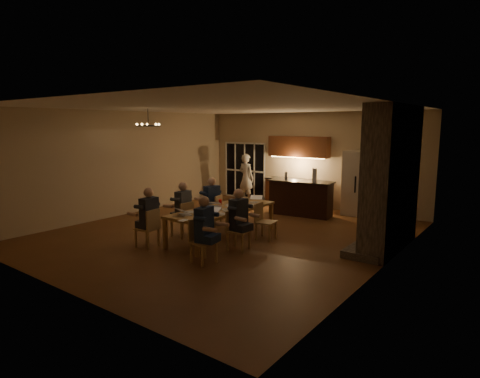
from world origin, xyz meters
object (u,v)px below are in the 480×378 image
redcup_mid (220,202)px  can_silver (205,211)px  person_right_mid (239,219)px  person_left_far (212,203)px  plate_near (220,214)px  chair_right_far (266,222)px  plate_left (190,212)px  standing_person (246,178)px  laptop_e (242,196)px  person_right_near (204,230)px  bar_bottle (286,176)px  mug_front (213,209)px  plate_far (252,205)px  can_right (244,205)px  mug_mid (242,203)px  bar_blender (315,175)px  dining_table (223,223)px  refrigerator (359,183)px  laptop_d (227,206)px  chair_left_mid (182,219)px  chandelier (148,126)px  laptop_a (185,210)px  person_left_mid (183,209)px  chair_left_far (212,211)px  chair_right_mid (239,231)px  chair_left_near (147,228)px  chair_right_near (203,242)px  laptop_f (256,198)px  can_cola (251,197)px  redcup_near (200,218)px  laptop_c (215,202)px  mug_back (231,200)px  laptop_b (211,211)px

redcup_mid → can_silver: bearing=-66.7°
person_right_mid → person_left_far: bearing=62.2°
person_right_mid → plate_near: person_right_mid is taller
chair_right_far → plate_left: chair_right_far is taller
standing_person → laptop_e: standing_person is taller
person_right_near → bar_bottle: 5.16m
person_right_near → mug_front: bearing=24.2°
redcup_mid → plate_far: redcup_mid is taller
laptop_e → can_right: laptop_e is taller
can_silver → can_right: 1.13m
mug_mid → bar_blender: (0.63, 2.78, 0.49)m
person_left_far → standing_person: bearing=-147.9°
dining_table → redcup_mid: 0.70m
refrigerator → laptop_d: 4.90m
chair_right_far → can_right: 0.68m
chair_left_mid → chandelier: 2.69m
laptop_a → plate_far: size_ratio=1.15×
redcup_mid → person_right_mid: bearing=-35.1°
person_left_mid → laptop_a: person_left_mid is taller
chair_left_far → person_right_near: (1.77, -2.29, 0.24)m
redcup_mid → plate_far: size_ratio=0.43×
person_right_near → person_right_mid: 1.13m
person_right_near → chair_right_mid: bearing=-12.1°
chair_left_near → laptop_a: laptop_a is taller
laptop_a → plate_left: (-0.09, 0.24, -0.10)m
chair_right_near → person_left_far: size_ratio=0.64×
laptop_f → can_cola: bearing=112.7°
refrigerator → person_right_mid: refrigerator is taller
mug_front → redcup_near: redcup_near is taller
laptop_c → redcup_near: size_ratio=2.67×
plate_far → chair_right_mid: bearing=-68.0°
chair_left_near → person_right_near: 1.79m
plate_left → plate_far: same height
person_right_near → mug_front: 1.51m
laptop_f → person_left_far: bearing=174.7°
laptop_d → can_cola: bearing=132.8°
person_right_mid → bar_blender: bearing=6.4°
laptop_c → redcup_near: (0.71, -1.34, -0.05)m
bar_bottle → person_right_mid: bearing=-74.8°
person_left_mid → redcup_near: person_left_mid is taller
laptop_d → mug_front: bearing=-99.1°
refrigerator → mug_back: size_ratio=20.00×
refrigerator → laptop_b: 5.51m
person_left_mid → laptop_e: size_ratio=4.31×
dining_table → chandelier: bearing=-172.5°
chair_left_far → chair_right_mid: same height
person_left_far → redcup_near: 2.35m
chair_right_near → chair_right_far: bearing=7.7°
standing_person → laptop_d: (2.55, -4.34, -0.01)m
laptop_c → mug_mid: 0.72m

